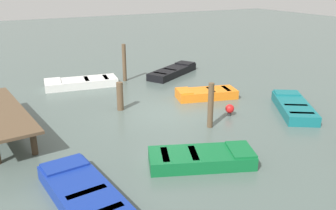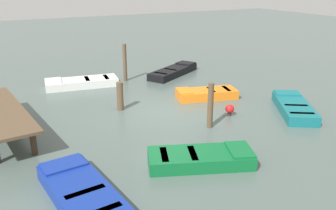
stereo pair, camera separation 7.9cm
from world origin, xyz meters
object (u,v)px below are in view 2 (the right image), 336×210
object	(u,v)px
mooring_piling_center	(120,96)
marker_buoy	(230,109)
rowboat_orange	(206,94)
mooring_piling_near_right	(210,106)
rowboat_teal	(294,107)
rowboat_black	(173,71)
rowboat_blue	(81,192)
rowboat_green	(201,158)
rowboat_white	(81,82)
mooring_piling_mid_right	(125,63)

from	to	relation	value
mooring_piling_center	marker_buoy	xyz separation A→B (m)	(-2.74, -3.68, -0.32)
rowboat_orange	mooring_piling_near_right	bearing A→B (deg)	73.54
rowboat_teal	marker_buoy	xyz separation A→B (m)	(0.89, 2.66, 0.07)
rowboat_black	mooring_piling_center	distance (m)	6.31
rowboat_teal	mooring_piling_center	bearing A→B (deg)	92.68
rowboat_orange	rowboat_blue	distance (m)	9.13
rowboat_green	rowboat_blue	distance (m)	3.69
rowboat_green	mooring_piling_center	xyz separation A→B (m)	(5.64, 0.44, 0.39)
rowboat_green	mooring_piling_near_right	size ratio (longest dim) A/B	1.95
rowboat_black	rowboat_blue	size ratio (longest dim) A/B	1.08
mooring_piling_near_right	rowboat_white	bearing A→B (deg)	20.54
rowboat_orange	marker_buoy	size ratio (longest dim) A/B	6.19
mooring_piling_center	rowboat_black	bearing A→B (deg)	-49.70
rowboat_green	rowboat_teal	distance (m)	6.23
mooring_piling_near_right	marker_buoy	xyz separation A→B (m)	(0.61, -1.39, -0.58)
rowboat_blue	marker_buoy	size ratio (longest dim) A/B	7.31
mooring_piling_near_right	rowboat_green	bearing A→B (deg)	140.83
rowboat_green	rowboat_white	bearing A→B (deg)	117.36
rowboat_orange	rowboat_teal	bearing A→B (deg)	139.23
rowboat_teal	mooring_piling_near_right	distance (m)	4.11
rowboat_blue	marker_buoy	bearing A→B (deg)	-72.42
rowboat_black	rowboat_white	xyz separation A→B (m)	(0.16, 5.35, 0.00)
rowboat_green	rowboat_teal	size ratio (longest dim) A/B	0.97
rowboat_black	rowboat_white	world-z (taller)	same
mooring_piling_near_right	mooring_piling_center	bearing A→B (deg)	34.35
rowboat_white	rowboat_black	bearing A→B (deg)	-173.15
rowboat_orange	mooring_piling_near_right	size ratio (longest dim) A/B	1.72
rowboat_blue	mooring_piling_mid_right	world-z (taller)	mooring_piling_mid_right
rowboat_green	rowboat_black	bearing A→B (deg)	87.44
rowboat_teal	rowboat_white	distance (m)	10.46
rowboat_green	rowboat_blue	xyz separation A→B (m)	(-0.15, 3.69, -0.00)
mooring_piling_near_right	rowboat_black	bearing A→B (deg)	-18.65
rowboat_orange	rowboat_teal	world-z (taller)	same
rowboat_black	rowboat_green	bearing A→B (deg)	-144.09
mooring_piling_center	rowboat_teal	bearing A→B (deg)	-119.83
rowboat_blue	mooring_piling_near_right	bearing A→B (deg)	-72.47
rowboat_green	rowboat_blue	bearing A→B (deg)	-156.06
rowboat_teal	mooring_piling_mid_right	distance (m)	9.06
marker_buoy	mooring_piling_near_right	bearing A→B (deg)	113.88
rowboat_black	rowboat_orange	distance (m)	4.50
rowboat_white	mooring_piling_near_right	distance (m)	8.13
mooring_piling_mid_right	mooring_piling_center	xyz separation A→B (m)	(-4.21, 1.88, -0.40)
rowboat_orange	rowboat_green	distance (m)	6.42
mooring_piling_mid_right	rowboat_blue	bearing A→B (deg)	152.83
rowboat_black	rowboat_green	xyz separation A→B (m)	(-9.71, 4.36, 0.00)
mooring_piling_near_right	rowboat_blue	bearing A→B (deg)	113.64
rowboat_green	mooring_piling_near_right	distance (m)	3.01
rowboat_black	rowboat_white	distance (m)	5.35
rowboat_orange	rowboat_blue	bearing A→B (deg)	51.21
marker_buoy	rowboat_blue	bearing A→B (deg)	113.69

